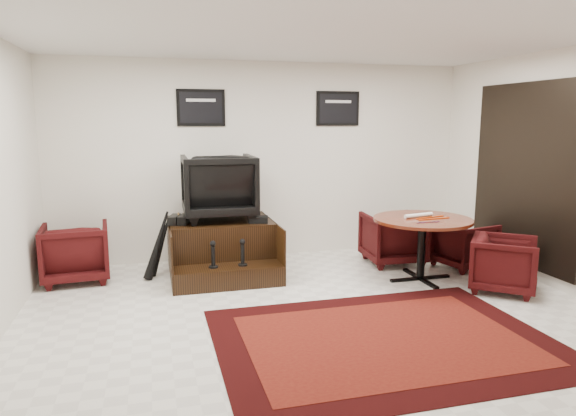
% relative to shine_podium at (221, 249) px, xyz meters
% --- Properties ---
extents(ground, '(6.00, 6.00, 0.00)m').
position_rel_shine_podium_xyz_m(ground, '(0.76, -1.77, -0.32)').
color(ground, white).
rests_on(ground, ground).
extents(room_shell, '(6.02, 5.02, 2.81)m').
position_rel_shine_podium_xyz_m(room_shell, '(1.16, -1.65, 1.47)').
color(room_shell, white).
rests_on(room_shell, ground).
extents(area_rug, '(3.03, 2.28, 0.01)m').
position_rel_shine_podium_xyz_m(area_rug, '(1.14, -2.50, -0.31)').
color(area_rug, black).
rests_on(area_rug, ground).
extents(shine_podium, '(1.34, 1.38, 0.69)m').
position_rel_shine_podium_xyz_m(shine_podium, '(0.00, 0.00, 0.00)').
color(shine_podium, black).
rests_on(shine_podium, ground).
extents(shine_chair, '(0.94, 0.88, 0.95)m').
position_rel_shine_podium_xyz_m(shine_chair, '(0.00, 0.14, 0.85)').
color(shine_chair, black).
rests_on(shine_chair, shine_podium).
extents(shoes_pair, '(0.30, 0.34, 0.11)m').
position_rel_shine_podium_xyz_m(shoes_pair, '(-0.53, -0.03, 0.43)').
color(shoes_pair, black).
rests_on(shoes_pair, shine_podium).
extents(polish_kit, '(0.27, 0.21, 0.08)m').
position_rel_shine_podium_xyz_m(polish_kit, '(0.45, -0.23, 0.41)').
color(polish_kit, black).
rests_on(polish_kit, shine_podium).
extents(umbrella_black, '(0.33, 0.13, 0.90)m').
position_rel_shine_podium_xyz_m(umbrella_black, '(-0.81, -0.09, 0.13)').
color(umbrella_black, black).
rests_on(umbrella_black, ground).
extents(umbrella_hooked, '(0.29, 0.11, 0.79)m').
position_rel_shine_podium_xyz_m(umbrella_hooked, '(-0.77, 0.05, 0.08)').
color(umbrella_hooked, black).
rests_on(umbrella_hooked, ground).
extents(armchair_side, '(0.83, 0.79, 0.80)m').
position_rel_shine_podium_xyz_m(armchair_side, '(-1.79, 0.12, 0.08)').
color(armchair_side, black).
rests_on(armchair_side, ground).
extents(meeting_table, '(1.20, 1.20, 0.79)m').
position_rel_shine_podium_xyz_m(meeting_table, '(2.37, -0.96, 0.38)').
color(meeting_table, '#411109').
rests_on(meeting_table, ground).
extents(table_chair_back, '(0.81, 0.76, 0.78)m').
position_rel_shine_podium_xyz_m(table_chair_back, '(2.38, -0.17, 0.07)').
color(table_chair_back, black).
rests_on(table_chair_back, ground).
extents(table_chair_window, '(0.77, 0.80, 0.70)m').
position_rel_shine_podium_xyz_m(table_chair_window, '(3.22, -0.60, 0.03)').
color(table_chair_window, black).
rests_on(table_chair_window, ground).
extents(table_chair_corner, '(0.95, 0.95, 0.72)m').
position_rel_shine_podium_xyz_m(table_chair_corner, '(3.08, -1.60, 0.04)').
color(table_chair_corner, black).
rests_on(table_chair_corner, ground).
extents(paper_roll, '(0.42, 0.13, 0.05)m').
position_rel_shine_podium_xyz_m(paper_roll, '(2.35, -0.89, 0.50)').
color(paper_roll, white).
rests_on(paper_roll, meeting_table).
extents(table_clutter, '(0.57, 0.36, 0.01)m').
position_rel_shine_podium_xyz_m(table_clutter, '(2.44, -1.04, 0.48)').
color(table_clutter, '#E1480C').
rests_on(table_clutter, meeting_table).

